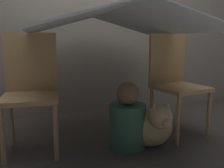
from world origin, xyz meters
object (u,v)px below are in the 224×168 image
(chair_right, at_px, (175,79))
(person_front, at_px, (127,121))
(dog, at_px, (154,125))
(chair_left, at_px, (31,86))

(chair_right, distance_m, person_front, 0.68)
(chair_right, bearing_deg, person_front, -170.20)
(chair_right, relative_size, dog, 2.27)
(chair_left, xyz_separation_m, person_front, (0.77, -0.22, -0.30))
(chair_left, relative_size, chair_right, 1.00)
(chair_right, xyz_separation_m, dog, (-0.36, -0.30, -0.33))
(chair_left, height_order, dog, chair_left)
(chair_right, bearing_deg, chair_left, 168.63)
(person_front, height_order, dog, person_front)
(chair_left, distance_m, chair_right, 1.34)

